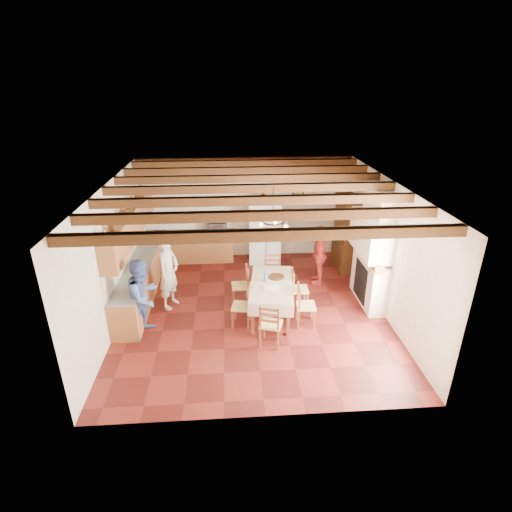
{
  "coord_description": "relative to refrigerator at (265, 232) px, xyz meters",
  "views": [
    {
      "loc": [
        -0.5,
        -8.05,
        4.96
      ],
      "look_at": [
        0.1,
        0.3,
        1.25
      ],
      "focal_mm": 28.0,
      "sensor_mm": 36.0,
      "label": 1
    }
  ],
  "objects": [
    {
      "name": "floor",
      "position": [
        -0.55,
        -2.79,
        -0.91
      ],
      "size": [
        6.0,
        6.5,
        0.02
      ],
      "primitive_type": "cube",
      "color": "#491310",
      "rests_on": "ground"
    },
    {
      "name": "ceiling",
      "position": [
        -0.55,
        -2.79,
        2.11
      ],
      "size": [
        6.0,
        6.5,
        0.02
      ],
      "primitive_type": "cube",
      "color": "white",
      "rests_on": "ground"
    },
    {
      "name": "wall_back",
      "position": [
        -0.55,
        0.47,
        0.6
      ],
      "size": [
        6.0,
        0.02,
        3.0
      ],
      "primitive_type": "cube",
      "color": "beige",
      "rests_on": "ground"
    },
    {
      "name": "wall_front",
      "position": [
        -0.55,
        -6.05,
        0.6
      ],
      "size": [
        6.0,
        0.02,
        3.0
      ],
      "primitive_type": "cube",
      "color": "beige",
      "rests_on": "ground"
    },
    {
      "name": "wall_left",
      "position": [
        -3.56,
        -2.79,
        0.6
      ],
      "size": [
        0.02,
        6.5,
        3.0
      ],
      "primitive_type": "cube",
      "color": "beige",
      "rests_on": "ground"
    },
    {
      "name": "wall_right",
      "position": [
        2.46,
        -2.79,
        0.6
      ],
      "size": [
        0.02,
        6.5,
        3.0
      ],
      "primitive_type": "cube",
      "color": "beige",
      "rests_on": "ground"
    },
    {
      "name": "ceiling_beams",
      "position": [
        -0.55,
        -2.79,
        2.01
      ],
      "size": [
        6.0,
        6.3,
        0.16
      ],
      "primitive_type": null,
      "color": "#3B1F13",
      "rests_on": "ground"
    },
    {
      "name": "lower_cabinets_left",
      "position": [
        -3.25,
        -1.74,
        -0.47
      ],
      "size": [
        0.6,
        4.3,
        0.86
      ],
      "primitive_type": "cube",
      "color": "brown",
      "rests_on": "ground"
    },
    {
      "name": "lower_cabinets_back",
      "position": [
        -2.1,
        0.16,
        -0.47
      ],
      "size": [
        2.3,
        0.6,
        0.86
      ],
      "primitive_type": "cube",
      "color": "brown",
      "rests_on": "ground"
    },
    {
      "name": "countertop_left",
      "position": [
        -3.25,
        -1.74,
        -0.02
      ],
      "size": [
        0.62,
        4.3,
        0.04
      ],
      "primitive_type": "cube",
      "color": "slate",
      "rests_on": "lower_cabinets_left"
    },
    {
      "name": "countertop_back",
      "position": [
        -2.1,
        0.16,
        -0.02
      ],
      "size": [
        2.34,
        0.62,
        0.04
      ],
      "primitive_type": "cube",
      "color": "slate",
      "rests_on": "lower_cabinets_back"
    },
    {
      "name": "backsplash_left",
      "position": [
        -3.54,
        -1.74,
        0.3
      ],
      "size": [
        0.03,
        4.3,
        0.6
      ],
      "primitive_type": "cube",
      "color": "white",
      "rests_on": "ground"
    },
    {
      "name": "backsplash_back",
      "position": [
        -2.1,
        0.44,
        0.3
      ],
      "size": [
        2.3,
        0.03,
        0.6
      ],
      "primitive_type": "cube",
      "color": "white",
      "rests_on": "ground"
    },
    {
      "name": "upper_cabinets",
      "position": [
        -3.38,
        -1.74,
        0.95
      ],
      "size": [
        0.35,
        4.2,
        0.7
      ],
      "primitive_type": "cube",
      "color": "brown",
      "rests_on": "ground"
    },
    {
      "name": "fireplace",
      "position": [
        2.17,
        -2.59,
        0.5
      ],
      "size": [
        0.56,
        1.6,
        2.8
      ],
      "primitive_type": null,
      "color": "beige",
      "rests_on": "ground"
    },
    {
      "name": "wall_picture",
      "position": [
        1.0,
        0.44,
        0.95
      ],
      "size": [
        0.34,
        0.03,
        0.42
      ],
      "primitive_type": "cube",
      "color": "black",
      "rests_on": "ground"
    },
    {
      "name": "refrigerator",
      "position": [
        0.0,
        0.0,
        0.0
      ],
      "size": [
        0.97,
        0.83,
        1.81
      ],
      "primitive_type": "cube",
      "rotation": [
        0.0,
        0.0,
        -0.1
      ],
      "color": "white",
      "rests_on": "floor"
    },
    {
      "name": "hutch",
      "position": [
        2.2,
        -0.65,
        0.13
      ],
      "size": [
        0.48,
        1.14,
        2.07
      ],
      "primitive_type": null,
      "rotation": [
        0.0,
        0.0,
        0.0
      ],
      "color": "#371E0C",
      "rests_on": "floor"
    },
    {
      "name": "dining_table",
      "position": [
        -0.13,
        -2.99,
        -0.19
      ],
      "size": [
        1.16,
        1.93,
        0.8
      ],
      "rotation": [
        0.0,
        0.0,
        -0.13
      ],
      "color": "silver",
      "rests_on": "floor"
    },
    {
      "name": "chandelier",
      "position": [
        -0.13,
        -2.99,
        1.35
      ],
      "size": [
        0.47,
        0.47,
        0.03
      ],
      "primitive_type": "torus",
      "color": "black",
      "rests_on": "ground"
    },
    {
      "name": "chair_left_near",
      "position": [
        -0.83,
        -3.38,
        -0.42
      ],
      "size": [
        0.47,
        0.48,
        0.96
      ],
      "primitive_type": null,
      "rotation": [
        0.0,
        0.0,
        -1.74
      ],
      "color": "brown",
      "rests_on": "floor"
    },
    {
      "name": "chair_left_far",
      "position": [
        -0.82,
        -2.44,
        -0.42
      ],
      "size": [
        0.42,
        0.44,
        0.96
      ],
      "primitive_type": null,
      "rotation": [
        0.0,
        0.0,
        -1.51
      ],
      "color": "brown",
      "rests_on": "floor"
    },
    {
      "name": "chair_right_near",
      "position": [
        0.57,
        -3.46,
        -0.42
      ],
      "size": [
        0.43,
        0.45,
        0.96
      ],
      "primitive_type": null,
      "rotation": [
        0.0,
        0.0,
        1.5
      ],
      "color": "brown",
      "rests_on": "floor"
    },
    {
      "name": "chair_right_far",
      "position": [
        0.56,
        -2.71,
        -0.42
      ],
      "size": [
        0.41,
        0.43,
        0.96
      ],
      "primitive_type": null,
      "rotation": [
        0.0,
        0.0,
        1.54
      ],
      "color": "brown",
      "rests_on": "floor"
    },
    {
      "name": "chair_end_near",
      "position": [
        -0.27,
        -4.11,
        -0.42
      ],
      "size": [
        0.52,
        0.51,
        0.96
      ],
      "primitive_type": null,
      "rotation": [
        0.0,
        0.0,
        2.83
      ],
      "color": "brown",
      "rests_on": "floor"
    },
    {
      "name": "chair_end_far",
      "position": [
        0.01,
        -1.89,
        -0.42
      ],
      "size": [
        0.44,
        0.42,
        0.96
      ],
      "primitive_type": null,
      "rotation": [
        0.0,
        0.0,
        -0.06
      ],
      "color": "brown",
      "rests_on": "floor"
    },
    {
      "name": "person_man",
      "position": [
        -2.48,
        -2.46,
        -0.01
      ],
      "size": [
        0.64,
        0.76,
        1.78
      ],
      "primitive_type": "imported",
      "rotation": [
        0.0,
        0.0,
        1.18
      ],
      "color": "beige",
      "rests_on": "floor"
    },
    {
      "name": "person_woman_blue",
      "position": [
        -2.85,
        -3.52,
        -0.06
      ],
      "size": [
        0.93,
        1.02,
        1.69
      ],
      "primitive_type": "imported",
      "rotation": [
        0.0,
        0.0,
        1.14
      ],
      "color": "#435EA2",
      "rests_on": "floor"
    },
    {
      "name": "person_woman_red",
      "position": [
        1.27,
        -1.52,
        -0.1
      ],
      "size": [
        0.63,
        1.01,
        1.61
      ],
      "primitive_type": "imported",
      "rotation": [
        0.0,
        0.0,
        -1.84
      ],
      "color": "red",
      "rests_on": "floor"
    },
    {
      "name": "microwave",
      "position": [
        -1.39,
        0.16,
        0.14
      ],
      "size": [
        0.56,
        0.41,
        0.29
      ],
      "primitive_type": "imported",
      "rotation": [
        0.0,
        0.0,
        -0.1
      ],
      "color": "silver",
      "rests_on": "countertop_back"
    },
    {
      "name": "fridge_vase",
      "position": [
        -0.07,
        0.0,
        1.05
      ],
      "size": [
        0.33,
        0.33,
        0.3
      ],
      "primitive_type": "imported",
      "rotation": [
        0.0,
        0.0,
        -0.17
      ],
      "color": "#371E0C",
      "rests_on": "refrigerator"
    }
  ]
}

